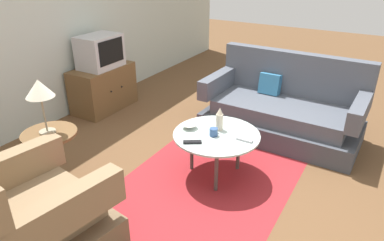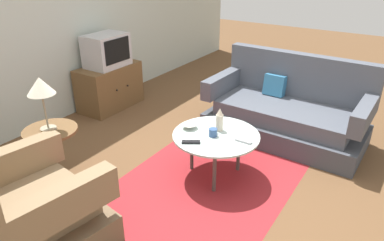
{
  "view_description": "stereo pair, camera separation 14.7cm",
  "coord_description": "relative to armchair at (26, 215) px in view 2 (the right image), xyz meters",
  "views": [
    {
      "loc": [
        -2.56,
        -1.35,
        2.03
      ],
      "look_at": [
        0.1,
        0.2,
        0.55
      ],
      "focal_mm": 33.27,
      "sensor_mm": 36.0,
      "label": 1
    },
    {
      "loc": [
        -2.48,
        -1.47,
        2.03
      ],
      "look_at": [
        0.1,
        0.2,
        0.55
      ],
      "focal_mm": 33.27,
      "sensor_mm": 36.0,
      "label": 2
    }
  ],
  "objects": [
    {
      "name": "tv_remote_dark",
      "position": [
        1.31,
        -0.55,
        0.15
      ],
      "size": [
        0.13,
        0.17,
        0.02
      ],
      "rotation": [
        0.0,
        0.0,
        2.13
      ],
      "color": "black",
      "rests_on": "coffee_table"
    },
    {
      "name": "ground_plane",
      "position": [
        1.45,
        -0.61,
        -0.32
      ],
      "size": [
        16.0,
        16.0,
        0.0
      ],
      "primitive_type": "plane",
      "color": "brown"
    },
    {
      "name": "couch",
      "position": [
        2.77,
        -0.95,
        -0.01
      ],
      "size": [
        0.92,
        1.81,
        0.94
      ],
      "rotation": [
        0.0,
        0.0,
        1.54
      ],
      "color": "#3E424B",
      "rests_on": "ground"
    },
    {
      "name": "vase",
      "position": [
        1.67,
        -0.64,
        0.25
      ],
      "size": [
        0.07,
        0.07,
        0.23
      ],
      "color": "beige",
      "rests_on": "coffee_table"
    },
    {
      "name": "tv_remote_silver",
      "position": [
        1.59,
        -0.94,
        0.15
      ],
      "size": [
        0.05,
        0.15,
        0.02
      ],
      "rotation": [
        0.0,
        0.0,
        1.56
      ],
      "color": "#B2B2B7",
      "rests_on": "coffee_table"
    },
    {
      "name": "tv_stand",
      "position": [
        2.28,
        1.44,
        -0.02
      ],
      "size": [
        0.88,
        0.49,
        0.6
      ],
      "color": "brown",
      "rests_on": "ground"
    },
    {
      "name": "table_lamp",
      "position": [
        0.64,
        0.52,
        0.66
      ],
      "size": [
        0.24,
        0.24,
        0.49
      ],
      "color": "#9E937A",
      "rests_on": "side_table"
    },
    {
      "name": "armchair",
      "position": [
        0.0,
        0.0,
        0.0
      ],
      "size": [
        1.02,
        1.02,
        0.93
      ],
      "rotation": [
        0.0,
        0.0,
        -1.73
      ],
      "color": "brown",
      "rests_on": "ground"
    },
    {
      "name": "side_table",
      "position": [
        0.65,
        0.52,
        0.1
      ],
      "size": [
        0.48,
        0.48,
        0.58
      ],
      "color": "brown",
      "rests_on": "ground"
    },
    {
      "name": "back_wall",
      "position": [
        1.45,
        1.77,
        1.03
      ],
      "size": [
        9.0,
        0.12,
        2.7
      ],
      "primitive_type": "cube",
      "color": "#B2BCB2",
      "rests_on": "ground"
    },
    {
      "name": "bowl",
      "position": [
        1.55,
        -0.38,
        0.16
      ],
      "size": [
        0.15,
        0.15,
        0.04
      ],
      "color": "silver",
      "rests_on": "coffee_table"
    },
    {
      "name": "mug",
      "position": [
        1.54,
        -0.65,
        0.18
      ],
      "size": [
        0.12,
        0.08,
        0.08
      ],
      "color": "#335184",
      "rests_on": "coffee_table"
    },
    {
      "name": "coffee_table",
      "position": [
        1.58,
        -0.66,
        0.1
      ],
      "size": [
        0.83,
        0.83,
        0.46
      ],
      "color": "#B2C6C1",
      "rests_on": "ground"
    },
    {
      "name": "television",
      "position": [
        2.28,
        1.42,
        0.5
      ],
      "size": [
        0.55,
        0.41,
        0.43
      ],
      "color": "#B7B7BC",
      "rests_on": "tv_stand"
    },
    {
      "name": "area_rug",
      "position": [
        1.58,
        -0.66,
        -0.32
      ],
      "size": [
        2.38,
        1.5,
        0.0
      ],
      "primitive_type": "cube",
      "color": "maroon",
      "rests_on": "ground"
    }
  ]
}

